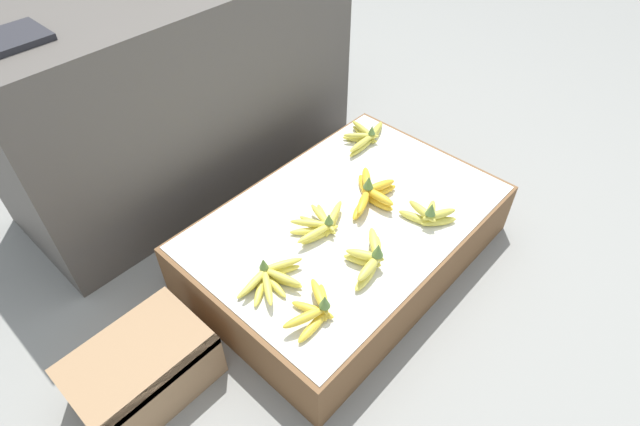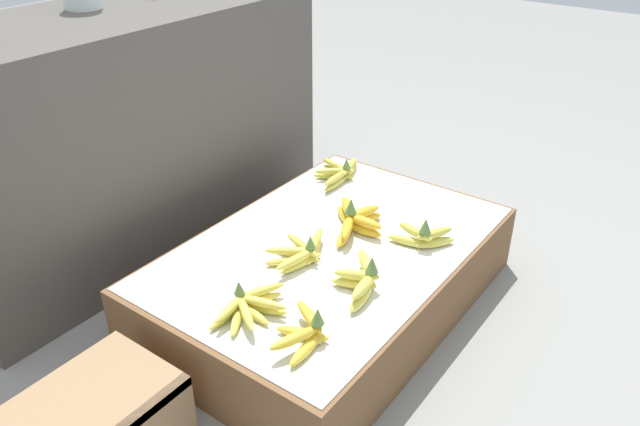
# 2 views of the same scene
# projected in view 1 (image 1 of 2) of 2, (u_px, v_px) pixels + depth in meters

# --- Properties ---
(ground_plane) EXTENTS (10.00, 10.00, 0.00)m
(ground_plane) POSITION_uv_depth(u_px,v_px,m) (345.00, 257.00, 1.88)
(ground_plane) COLOR gray
(display_platform) EXTENTS (1.09, 0.73, 0.22)m
(display_platform) POSITION_uv_depth(u_px,v_px,m) (346.00, 237.00, 1.80)
(display_platform) COLOR brown
(display_platform) RESTS_ON ground_plane
(back_vendor_table) EXTENTS (1.41, 0.57, 0.80)m
(back_vendor_table) POSITION_uv_depth(u_px,v_px,m) (180.00, 91.00, 1.97)
(back_vendor_table) COLOR #4C4742
(back_vendor_table) RESTS_ON ground_plane
(wooden_crate) EXTENTS (0.39, 0.27, 0.18)m
(wooden_crate) POSITION_uv_depth(u_px,v_px,m) (143.00, 370.00, 1.45)
(wooden_crate) COLOR #997551
(wooden_crate) RESTS_ON ground_plane
(banana_bunch_front_left) EXTENTS (0.21, 0.14, 0.10)m
(banana_bunch_front_left) POSITION_uv_depth(u_px,v_px,m) (316.00, 310.00, 1.41)
(banana_bunch_front_left) COLOR gold
(banana_bunch_front_left) RESTS_ON display_platform
(banana_bunch_front_midleft) EXTENTS (0.23, 0.14, 0.11)m
(banana_bunch_front_midleft) POSITION_uv_depth(u_px,v_px,m) (370.00, 258.00, 1.54)
(banana_bunch_front_midleft) COLOR #DBCC4C
(banana_bunch_front_midleft) RESTS_ON display_platform
(banana_bunch_front_midright) EXTENTS (0.15, 0.18, 0.10)m
(banana_bunch_front_midright) POSITION_uv_depth(u_px,v_px,m) (429.00, 215.00, 1.68)
(banana_bunch_front_midright) COLOR gold
(banana_bunch_front_midright) RESTS_ON display_platform
(banana_bunch_middle_left) EXTENTS (0.23, 0.16, 0.09)m
(banana_bunch_middle_left) POSITION_uv_depth(u_px,v_px,m) (270.00, 279.00, 1.49)
(banana_bunch_middle_left) COLOR #DBCC4C
(banana_bunch_middle_left) RESTS_ON display_platform
(banana_bunch_middle_midleft) EXTENTS (0.25, 0.15, 0.09)m
(banana_bunch_middle_midleft) POSITION_uv_depth(u_px,v_px,m) (321.00, 224.00, 1.66)
(banana_bunch_middle_midleft) COLOR #DBCC4C
(banana_bunch_middle_midleft) RESTS_ON display_platform
(banana_bunch_middle_midright) EXTENTS (0.25, 0.21, 0.11)m
(banana_bunch_middle_midright) POSITION_uv_depth(u_px,v_px,m) (371.00, 193.00, 1.76)
(banana_bunch_middle_midright) COLOR gold
(banana_bunch_middle_midright) RESTS_ON display_platform
(banana_bunch_back_right) EXTENTS (0.27, 0.16, 0.08)m
(banana_bunch_back_right) POSITION_uv_depth(u_px,v_px,m) (365.00, 136.00, 2.01)
(banana_bunch_back_right) COLOR gold
(banana_bunch_back_right) RESTS_ON display_platform
(foam_tray_dark) EXTENTS (0.23, 0.17, 0.02)m
(foam_tray_dark) POSITION_uv_depth(u_px,v_px,m) (2.00, 41.00, 1.38)
(foam_tray_dark) COLOR #232328
(foam_tray_dark) RESTS_ON back_vendor_table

